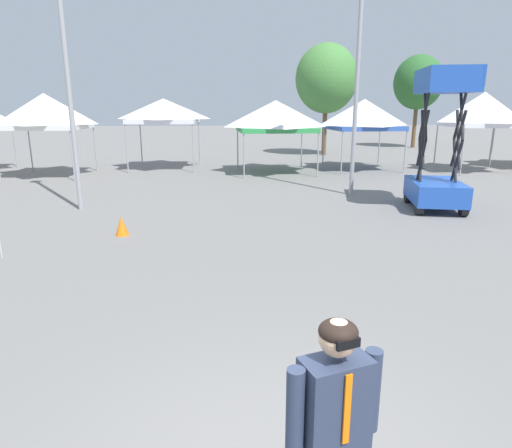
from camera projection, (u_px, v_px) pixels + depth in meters
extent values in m
cylinder|color=#9E9EA3|center=(14.00, 143.00, 22.24)|extent=(0.06, 0.06, 2.36)
cylinder|color=#9E9EA3|center=(72.00, 154.00, 18.03)|extent=(0.06, 0.06, 2.23)
cylinder|color=#9E9EA3|center=(30.00, 147.00, 20.81)|extent=(0.06, 0.06, 2.23)
cylinder|color=#9E9EA3|center=(95.00, 147.00, 20.93)|extent=(0.06, 0.06, 2.23)
pyramid|color=white|center=(45.00, 109.00, 18.97)|extent=(3.28, 3.28, 1.29)
cube|color=white|center=(47.00, 127.00, 19.16)|extent=(3.25, 3.25, 0.20)
cylinder|color=#9E9EA3|center=(126.00, 147.00, 20.27)|extent=(0.06, 0.06, 2.39)
cylinder|color=#9E9EA3|center=(193.00, 146.00, 20.37)|extent=(0.06, 0.06, 2.39)
cylinder|color=#9E9EA3|center=(141.00, 142.00, 23.20)|extent=(0.06, 0.06, 2.39)
cylinder|color=#9E9EA3|center=(199.00, 141.00, 23.29)|extent=(0.06, 0.06, 2.39)
pyramid|color=white|center=(164.00, 109.00, 21.36)|extent=(3.34, 3.34, 0.95)
cube|color=white|center=(164.00, 121.00, 21.50)|extent=(3.31, 3.31, 0.20)
cylinder|color=#9E9EA3|center=(244.00, 154.00, 18.70)|extent=(0.06, 0.06, 2.07)
cylinder|color=#9E9EA3|center=(318.00, 153.00, 19.07)|extent=(0.06, 0.06, 2.07)
cylinder|color=#9E9EA3|center=(238.00, 147.00, 21.77)|extent=(0.06, 0.06, 2.07)
cylinder|color=#9E9EA3|center=(302.00, 147.00, 22.14)|extent=(0.06, 0.06, 2.07)
pyramid|color=white|center=(276.00, 114.00, 20.00)|extent=(3.49, 3.49, 1.17)
cube|color=green|center=(275.00, 129.00, 20.18)|extent=(3.45, 3.45, 0.20)
cylinder|color=#9E9EA3|center=(342.00, 151.00, 19.85)|extent=(0.06, 0.06, 2.09)
cylinder|color=#9E9EA3|center=(405.00, 150.00, 20.23)|extent=(0.06, 0.06, 2.09)
cylinder|color=#9E9EA3|center=(323.00, 145.00, 22.71)|extent=(0.06, 0.06, 2.09)
cylinder|color=#9E9EA3|center=(379.00, 145.00, 23.09)|extent=(0.06, 0.06, 2.09)
pyramid|color=white|center=(364.00, 112.00, 21.05)|extent=(3.29, 3.29, 1.22)
cube|color=#3359B2|center=(363.00, 128.00, 21.23)|extent=(3.26, 3.26, 0.20)
cylinder|color=#9E9EA3|center=(463.00, 150.00, 19.41)|extent=(0.06, 0.06, 2.26)
cylinder|color=#9E9EA3|center=(436.00, 145.00, 22.17)|extent=(0.06, 0.06, 2.26)
cylinder|color=#9E9EA3|center=(492.00, 144.00, 22.23)|extent=(0.06, 0.06, 2.26)
pyramid|color=white|center=(484.00, 107.00, 20.36)|extent=(3.17, 3.17, 1.35)
cube|color=white|center=(481.00, 125.00, 20.55)|extent=(3.14, 3.14, 0.20)
cylinder|color=#9E9EA3|center=(492.00, 142.00, 23.53)|extent=(0.06, 0.06, 2.31)
cylinder|color=black|center=(419.00, 207.00, 12.53)|extent=(0.28, 0.51, 0.48)
cylinder|color=black|center=(464.00, 208.00, 12.37)|extent=(0.28, 0.51, 0.48)
cylinder|color=black|center=(408.00, 195.00, 14.18)|extent=(0.28, 0.51, 0.48)
cylinder|color=black|center=(447.00, 196.00, 14.02)|extent=(0.28, 0.51, 0.48)
cube|color=blue|center=(435.00, 191.00, 13.20)|extent=(1.88, 2.55, 0.60)
cylinder|color=black|center=(420.00, 167.00, 13.09)|extent=(0.27, 0.88, 1.65)
cylinder|color=black|center=(420.00, 167.00, 13.09)|extent=(0.27, 0.88, 1.65)
cylinder|color=black|center=(455.00, 168.00, 12.95)|extent=(0.27, 0.88, 1.65)
cylinder|color=black|center=(455.00, 168.00, 12.95)|extent=(0.27, 0.88, 1.65)
cylinder|color=black|center=(423.00, 139.00, 12.88)|extent=(0.27, 0.88, 1.65)
cylinder|color=black|center=(423.00, 139.00, 12.88)|extent=(0.27, 0.88, 1.65)
cylinder|color=black|center=(458.00, 139.00, 12.75)|extent=(0.27, 0.88, 1.65)
cylinder|color=black|center=(458.00, 139.00, 12.75)|extent=(0.27, 0.88, 1.65)
cylinder|color=black|center=(425.00, 110.00, 12.67)|extent=(0.27, 0.88, 1.65)
cylinder|color=black|center=(425.00, 110.00, 12.67)|extent=(0.27, 0.88, 1.65)
cylinder|color=black|center=(462.00, 110.00, 12.54)|extent=(0.27, 0.88, 1.65)
cylinder|color=black|center=(462.00, 110.00, 12.54)|extent=(0.27, 0.88, 1.65)
cube|color=blue|center=(445.00, 91.00, 12.47)|extent=(1.78, 2.43, 0.12)
cube|color=blue|center=(458.00, 76.00, 11.37)|extent=(1.31, 0.35, 0.55)
cube|color=blue|center=(437.00, 80.00, 13.40)|extent=(1.31, 0.35, 0.55)
cube|color=blue|center=(423.00, 79.00, 12.47)|extent=(0.54, 2.14, 0.55)
cube|color=blue|center=(471.00, 78.00, 12.30)|extent=(0.54, 2.14, 0.55)
cube|color=#2D3851|center=(335.00, 403.00, 2.71)|extent=(0.47, 0.36, 0.60)
cylinder|color=#2D3851|center=(295.00, 412.00, 2.61)|extent=(0.11, 0.11, 0.56)
cylinder|color=#2D3851|center=(371.00, 390.00, 2.80)|extent=(0.11, 0.11, 0.56)
sphere|color=#D8A884|center=(338.00, 338.00, 2.60)|extent=(0.23, 0.23, 0.23)
ellipsoid|color=black|center=(338.00, 331.00, 2.59)|extent=(0.23, 0.23, 0.14)
cube|color=black|center=(348.00, 344.00, 2.50)|extent=(0.15, 0.07, 0.06)
cube|color=orange|center=(347.00, 410.00, 2.58)|extent=(0.05, 0.02, 0.46)
cylinder|color=#9E9EA3|center=(358.00, 69.00, 14.42)|extent=(0.14, 0.14, 8.30)
cylinder|color=#9E9EA3|center=(63.00, 34.00, 12.01)|extent=(0.14, 0.14, 9.71)
cylinder|color=brown|center=(324.00, 130.00, 27.74)|extent=(0.28, 0.28, 3.10)
ellipsoid|color=#47843D|center=(326.00, 79.00, 26.96)|extent=(3.75, 3.75, 4.12)
cylinder|color=brown|center=(415.00, 125.00, 32.84)|extent=(0.28, 0.28, 3.26)
ellipsoid|color=#2D662D|center=(418.00, 82.00, 32.06)|extent=(3.48, 3.48, 3.83)
cone|color=orange|center=(122.00, 226.00, 10.55)|extent=(0.32, 0.32, 0.46)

